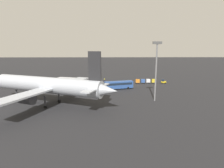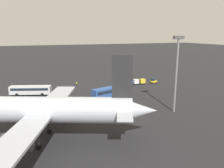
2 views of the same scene
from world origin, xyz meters
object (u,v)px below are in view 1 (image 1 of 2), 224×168
(shuttle_bus_far, at_px, (119,84))
(cargo_cart_blue, at_px, (143,81))
(baggage_tug, at_px, (163,81))
(worker_person, at_px, (104,80))
(shuttle_bus_near, at_px, (70,80))
(cargo_cart_white, at_px, (148,81))
(cargo_cart_yellow, at_px, (154,81))
(airplane, at_px, (48,85))
(cargo_cart_orange, at_px, (138,81))

(shuttle_bus_far, bearing_deg, cargo_cart_blue, -150.62)
(baggage_tug, xyz_separation_m, worker_person, (29.69, -6.41, -0.07))
(shuttle_bus_far, distance_m, cargo_cart_blue, 18.27)
(shuttle_bus_near, height_order, worker_person, shuttle_bus_near)
(shuttle_bus_near, height_order, cargo_cart_white, shuttle_bus_near)
(shuttle_bus_near, height_order, baggage_tug, shuttle_bus_near)
(shuttle_bus_far, relative_size, cargo_cart_white, 5.91)
(worker_person, relative_size, cargo_cart_yellow, 0.82)
(shuttle_bus_far, bearing_deg, worker_person, -86.64)
(cargo_cart_blue, bearing_deg, shuttle_bus_near, 1.20)
(cargo_cart_yellow, height_order, cargo_cart_white, same)
(airplane, distance_m, cargo_cart_yellow, 53.51)
(shuttle_bus_far, bearing_deg, baggage_tug, -166.90)
(shuttle_bus_far, xyz_separation_m, cargo_cart_yellow, (-18.35, -12.95, -0.82))
(shuttle_bus_near, bearing_deg, cargo_cart_blue, -160.47)
(baggage_tug, distance_m, cargo_cart_blue, 10.25)
(shuttle_bus_near, xyz_separation_m, worker_person, (-16.58, -6.93, -0.96))
(airplane, height_order, shuttle_bus_far, airplane)
(shuttle_bus_far, distance_m, cargo_cart_orange, 16.23)
(cargo_cart_white, xyz_separation_m, cargo_cart_blue, (2.71, 0.30, 0.00))
(shuttle_bus_far, relative_size, cargo_cart_orange, 5.91)
(baggage_tug, xyz_separation_m, cargo_cart_blue, (10.24, -0.24, 0.25))
(cargo_cart_white, bearing_deg, shuttle_bus_near, 1.56)
(cargo_cart_orange, bearing_deg, cargo_cart_white, -173.68)
(airplane, bearing_deg, cargo_cart_yellow, -117.67)
(cargo_cart_blue, bearing_deg, worker_person, -17.61)
(baggage_tug, bearing_deg, cargo_cart_yellow, 9.59)
(cargo_cart_white, bearing_deg, cargo_cart_blue, 6.31)
(shuttle_bus_near, relative_size, baggage_tug, 4.96)
(shuttle_bus_far, xyz_separation_m, cargo_cart_blue, (-12.93, -12.89, -0.82))
(airplane, relative_size, cargo_cart_white, 20.18)
(shuttle_bus_near, height_order, shuttle_bus_far, shuttle_bus_far)
(baggage_tug, height_order, cargo_cart_blue, baggage_tug)
(shuttle_bus_far, bearing_deg, cargo_cart_white, -155.39)
(cargo_cart_blue, bearing_deg, cargo_cart_yellow, -179.37)
(cargo_cart_yellow, xyz_separation_m, cargo_cart_white, (2.71, -0.24, 0.00))
(shuttle_bus_far, relative_size, worker_person, 7.18)
(airplane, height_order, cargo_cart_orange, airplane)
(airplane, xyz_separation_m, cargo_cart_orange, (-32.76, -33.82, -4.89))
(airplane, bearing_deg, baggage_tug, -121.02)
(baggage_tug, relative_size, cargo_cart_white, 1.25)
(baggage_tug, distance_m, cargo_cart_orange, 12.96)
(airplane, relative_size, shuttle_bus_near, 3.26)
(shuttle_bus_near, bearing_deg, cargo_cart_yellow, -160.55)
(shuttle_bus_near, relative_size, shuttle_bus_far, 1.05)
(shuttle_bus_near, distance_m, cargo_cart_yellow, 41.46)
(airplane, bearing_deg, worker_person, -89.24)
(shuttle_bus_far, distance_m, cargo_cart_yellow, 22.47)
(baggage_tug, distance_m, cargo_cart_white, 7.56)
(cargo_cart_yellow, distance_m, cargo_cart_blue, 5.42)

